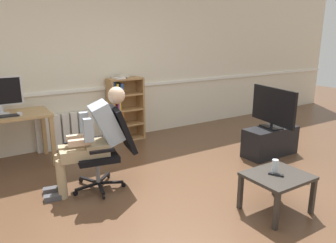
{
  "coord_description": "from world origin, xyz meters",
  "views": [
    {
      "loc": [
        -2.02,
        -2.58,
        1.79
      ],
      "look_at": [
        0.15,
        0.85,
        0.7
      ],
      "focal_mm": 34.34,
      "sensor_mm": 36.0,
      "label": 1
    }
  ],
  "objects_px": {
    "keyboard": "(1,117)",
    "bookshelf": "(123,109)",
    "coffee_table": "(277,180)",
    "spare_remote": "(276,175)",
    "computer_mouse": "(20,114)",
    "office_chair": "(109,145)",
    "tv_screen": "(273,107)",
    "radiator": "(66,131)",
    "drinking_glass": "(275,166)",
    "tv_stand": "(270,141)",
    "computer_desk": "(0,123)",
    "person_seated": "(93,137)"
  },
  "relations": [
    {
      "from": "keyboard",
      "to": "bookshelf",
      "type": "xyz_separation_m",
      "value": [
        1.92,
        0.43,
        -0.2
      ]
    },
    {
      "from": "coffee_table",
      "to": "spare_remote",
      "type": "xyz_separation_m",
      "value": [
        -0.03,
        -0.0,
        0.07
      ]
    },
    {
      "from": "computer_mouse",
      "to": "coffee_table",
      "type": "relative_size",
      "value": 0.16
    },
    {
      "from": "office_chair",
      "to": "tv_screen",
      "type": "distance_m",
      "value": 2.53
    },
    {
      "from": "bookshelf",
      "to": "keyboard",
      "type": "bearing_deg",
      "value": -167.37
    },
    {
      "from": "radiator",
      "to": "drinking_glass",
      "type": "xyz_separation_m",
      "value": [
        1.33,
        -3.1,
        0.19
      ]
    },
    {
      "from": "tv_stand",
      "to": "spare_remote",
      "type": "relative_size",
      "value": 5.85
    },
    {
      "from": "radiator",
      "to": "computer_desk",
      "type": "bearing_deg",
      "value": -157.89
    },
    {
      "from": "computer_mouse",
      "to": "computer_desk",
      "type": "bearing_deg",
      "value": 153.57
    },
    {
      "from": "computer_desk",
      "to": "coffee_table",
      "type": "xyz_separation_m",
      "value": [
        2.27,
        -2.76,
        -0.3
      ]
    },
    {
      "from": "person_seated",
      "to": "drinking_glass",
      "type": "relative_size",
      "value": 8.73
    },
    {
      "from": "computer_desk",
      "to": "person_seated",
      "type": "height_order",
      "value": "person_seated"
    },
    {
      "from": "keyboard",
      "to": "office_chair",
      "type": "xyz_separation_m",
      "value": [
        1.01,
        -1.16,
        -0.24
      ]
    },
    {
      "from": "keyboard",
      "to": "bookshelf",
      "type": "relative_size",
      "value": 0.37
    },
    {
      "from": "tv_stand",
      "to": "bookshelf",
      "type": "bearing_deg",
      "value": 129.75
    },
    {
      "from": "keyboard",
      "to": "person_seated",
      "type": "bearing_deg",
      "value": -53.62
    },
    {
      "from": "tv_screen",
      "to": "drinking_glass",
      "type": "distance_m",
      "value": 1.67
    },
    {
      "from": "drinking_glass",
      "to": "bookshelf",
      "type": "bearing_deg",
      "value": 96.66
    },
    {
      "from": "radiator",
      "to": "tv_stand",
      "type": "xyz_separation_m",
      "value": [
        2.56,
        -2.0,
        -0.07
      ]
    },
    {
      "from": "radiator",
      "to": "keyboard",
      "type": "bearing_deg",
      "value": -150.65
    },
    {
      "from": "office_chair",
      "to": "tv_screen",
      "type": "xyz_separation_m",
      "value": [
        2.5,
        -0.31,
        0.23
      ]
    },
    {
      "from": "bookshelf",
      "to": "tv_screen",
      "type": "relative_size",
      "value": 1.27
    },
    {
      "from": "coffee_table",
      "to": "spare_remote",
      "type": "bearing_deg",
      "value": -174.86
    },
    {
      "from": "keyboard",
      "to": "coffee_table",
      "type": "relative_size",
      "value": 0.69
    },
    {
      "from": "computer_desk",
      "to": "computer_mouse",
      "type": "xyz_separation_m",
      "value": [
        0.24,
        -0.12,
        0.12
      ]
    },
    {
      "from": "radiator",
      "to": "office_chair",
      "type": "bearing_deg",
      "value": -87.86
    },
    {
      "from": "computer_desk",
      "to": "tv_stand",
      "type": "distance_m",
      "value": 3.89
    },
    {
      "from": "computer_desk",
      "to": "spare_remote",
      "type": "relative_size",
      "value": 8.57
    },
    {
      "from": "computer_mouse",
      "to": "office_chair",
      "type": "xyz_separation_m",
      "value": [
        0.78,
        -1.18,
        -0.25
      ]
    },
    {
      "from": "office_chair",
      "to": "spare_remote",
      "type": "height_order",
      "value": "office_chair"
    },
    {
      "from": "drinking_glass",
      "to": "computer_mouse",
      "type": "bearing_deg",
      "value": 128.34
    },
    {
      "from": "radiator",
      "to": "coffee_table",
      "type": "bearing_deg",
      "value": -67.46
    },
    {
      "from": "coffee_table",
      "to": "spare_remote",
      "type": "distance_m",
      "value": 0.08
    },
    {
      "from": "bookshelf",
      "to": "drinking_glass",
      "type": "relative_size",
      "value": 8.16
    },
    {
      "from": "keyboard",
      "to": "tv_screen",
      "type": "xyz_separation_m",
      "value": [
        3.5,
        -1.47,
        -0.01
      ]
    },
    {
      "from": "radiator",
      "to": "person_seated",
      "type": "relative_size",
      "value": 0.76
    },
    {
      "from": "computer_mouse",
      "to": "spare_remote",
      "type": "bearing_deg",
      "value": -52.99
    },
    {
      "from": "keyboard",
      "to": "spare_remote",
      "type": "height_order",
      "value": "keyboard"
    },
    {
      "from": "drinking_glass",
      "to": "coffee_table",
      "type": "bearing_deg",
      "value": -106.51
    },
    {
      "from": "office_chair",
      "to": "tv_screen",
      "type": "bearing_deg",
      "value": 92.38
    },
    {
      "from": "radiator",
      "to": "coffee_table",
      "type": "distance_m",
      "value": 3.42
    },
    {
      "from": "office_chair",
      "to": "spare_remote",
      "type": "bearing_deg",
      "value": 49.08
    },
    {
      "from": "keyboard",
      "to": "computer_mouse",
      "type": "bearing_deg",
      "value": 5.11
    },
    {
      "from": "keyboard",
      "to": "person_seated",
      "type": "distance_m",
      "value": 1.41
    },
    {
      "from": "tv_stand",
      "to": "person_seated",
      "type": "bearing_deg",
      "value": 172.74
    },
    {
      "from": "office_chair",
      "to": "tv_stand",
      "type": "height_order",
      "value": "office_chair"
    },
    {
      "from": "radiator",
      "to": "tv_screen",
      "type": "xyz_separation_m",
      "value": [
        2.56,
        -2.0,
        0.47
      ]
    },
    {
      "from": "bookshelf",
      "to": "coffee_table",
      "type": "relative_size",
      "value": 1.85
    },
    {
      "from": "person_seated",
      "to": "tv_stand",
      "type": "height_order",
      "value": "person_seated"
    },
    {
      "from": "drinking_glass",
      "to": "office_chair",
      "type": "bearing_deg",
      "value": 131.94
    }
  ]
}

